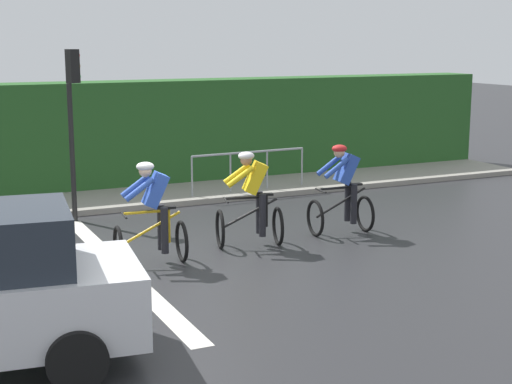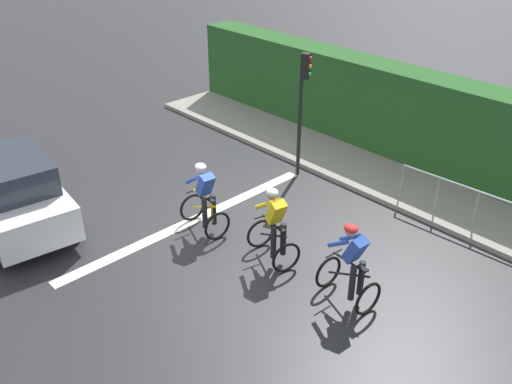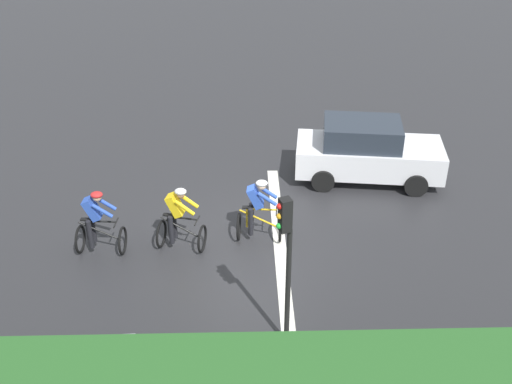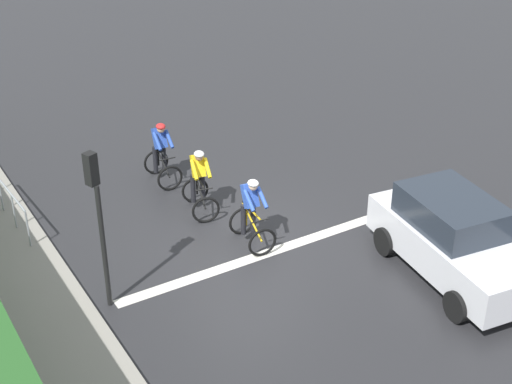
# 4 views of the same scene
# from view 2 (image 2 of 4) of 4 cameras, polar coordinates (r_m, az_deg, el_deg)

# --- Properties ---
(ground_plane) EXTENTS (80.00, 80.00, 0.00)m
(ground_plane) POSITION_cam_2_polar(r_m,az_deg,el_deg) (12.68, -4.84, -4.13)
(ground_plane) COLOR #28282B
(sidewalk_kerb) EXTENTS (2.80, 18.60, 0.12)m
(sidewalk_kerb) POSITION_cam_2_polar(r_m,az_deg,el_deg) (15.08, 16.06, 0.84)
(sidewalk_kerb) COLOR gray
(sidewalk_kerb) RESTS_ON ground
(stone_wall_low) EXTENTS (0.44, 18.60, 0.44)m
(stone_wall_low) POSITION_cam_2_polar(r_m,az_deg,el_deg) (15.72, 17.89, 2.43)
(stone_wall_low) COLOR gray
(stone_wall_low) RESTS_ON ground
(hedge_wall) EXTENTS (1.10, 18.60, 2.56)m
(hedge_wall) POSITION_cam_2_polar(r_m,az_deg,el_deg) (15.55, 19.05, 6.23)
(hedge_wall) COLOR #265623
(hedge_wall) RESTS_ON ground
(road_marking_stop_line) EXTENTS (7.00, 0.30, 0.01)m
(road_marking_stop_line) POSITION_cam_2_polar(r_m,az_deg,el_deg) (13.12, -6.64, -2.96)
(road_marking_stop_line) COLOR silver
(road_marking_stop_line) RESTS_ON ground
(cyclist_lead) EXTENTS (0.76, 1.13, 1.66)m
(cyclist_lead) POSITION_cam_2_polar(r_m,az_deg,el_deg) (10.41, 9.80, -7.60)
(cyclist_lead) COLOR black
(cyclist_lead) RESTS_ON ground
(cyclist_second) EXTENTS (0.90, 1.20, 1.66)m
(cyclist_second) POSITION_cam_2_polar(r_m,az_deg,el_deg) (11.33, 1.90, -3.72)
(cyclist_second) COLOR black
(cyclist_second) RESTS_ON ground
(cyclist_mid) EXTENTS (0.77, 1.14, 1.66)m
(cyclist_mid) POSITION_cam_2_polar(r_m,az_deg,el_deg) (12.35, -5.34, -0.81)
(cyclist_mid) COLOR black
(cyclist_mid) RESTS_ON ground
(car_white) EXTENTS (2.26, 4.28, 1.76)m
(car_white) POSITION_cam_2_polar(r_m,az_deg,el_deg) (13.64, -23.79, 0.08)
(car_white) COLOR silver
(car_white) RESTS_ON ground
(traffic_light_near_crossing) EXTENTS (0.26, 0.30, 3.34)m
(traffic_light_near_crossing) POSITION_cam_2_polar(r_m,az_deg,el_deg) (14.26, 4.86, 9.80)
(traffic_light_near_crossing) COLOR black
(traffic_light_near_crossing) RESTS_ON ground
(pedestrian_railing_kerbside) EXTENTS (0.19, 2.87, 1.03)m
(pedestrian_railing_kerbside) POSITION_cam_2_polar(r_m,az_deg,el_deg) (13.42, 20.12, -0.18)
(pedestrian_railing_kerbside) COLOR #999EA3
(pedestrian_railing_kerbside) RESTS_ON ground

